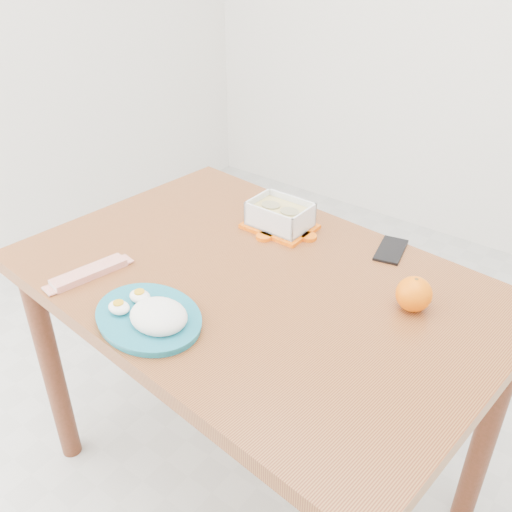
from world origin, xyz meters
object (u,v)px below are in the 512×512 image
Objects in this scene: orange_fruit at (414,294)px; food_container at (280,216)px; dining_table at (256,313)px; rice_plate at (151,315)px; smartphone at (391,250)px.

food_container is at bearing 164.82° from orange_fruit.
dining_table is 6.71× the size of food_container.
food_container reaches higher than dining_table.
dining_table is 0.31m from rice_plate.
dining_table is at bearing -67.33° from food_container.
orange_fruit is at bearing -65.99° from smartphone.
smartphone is (0.27, 0.57, -0.02)m from rice_plate.
orange_fruit is 0.56m from rice_plate.
rice_plate is at bearing -127.74° from smartphone.
dining_table is 4.04× the size of rice_plate.
smartphone is (0.29, 0.07, -0.03)m from food_container.
smartphone is (-0.14, 0.19, -0.04)m from orange_fruit.
orange_fruit is 0.62× the size of smartphone.
smartphone is at bearing 62.05° from dining_table.
dining_table is at bearing -162.10° from orange_fruit.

